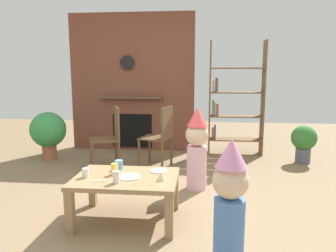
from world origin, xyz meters
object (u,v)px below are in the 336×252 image
birthday_cake_slice (162,176)px  child_in_pink (197,147)px  paper_cup_far_left (119,165)px  dining_chair_left (111,134)px  coffee_table (126,184)px  paper_cup_near_right (115,169)px  paper_plate_front (129,177)px  paper_cup_center (116,177)px  bookshelf (233,102)px  paper_cup_near_left (86,173)px  potted_plant_tall (304,141)px  dining_chair_middle (161,133)px  potted_plant_short (48,131)px  paper_plate_rear (159,171)px  child_with_cone_hat (230,199)px

birthday_cake_slice → child_in_pink: size_ratio=0.10×
paper_cup_far_left → dining_chair_left: 1.45m
coffee_table → paper_cup_near_right: bearing=158.9°
coffee_table → child_in_pink: (0.64, 0.90, 0.16)m
paper_cup_near_right → dining_chair_left: size_ratio=0.12×
paper_plate_front → paper_cup_center: bearing=-117.6°
bookshelf → coffee_table: bookshelf is taller
paper_cup_near_left → child_in_pink: (1.00, 0.96, 0.05)m
paper_cup_near_left → potted_plant_tall: (2.63, 2.25, -0.12)m
birthday_cake_slice → dining_chair_middle: dining_chair_middle is taller
paper_cup_center → bookshelf: bearing=66.1°
dining_chair_left → dining_chair_middle: (0.71, 0.12, 0.00)m
potted_plant_short → birthday_cake_slice: bearing=-45.0°
paper_cup_center → potted_plant_short: (-1.68, 2.17, -0.02)m
dining_chair_left → potted_plant_short: dining_chair_left is taller
paper_plate_rear → birthday_cake_slice: birthday_cake_slice is taller
paper_plate_front → potted_plant_short: size_ratio=0.28×
bookshelf → dining_chair_middle: size_ratio=2.11×
bookshelf → paper_cup_center: size_ratio=17.49×
dining_chair_left → potted_plant_short: (-1.13, 0.40, -0.05)m
paper_plate_rear → child_with_cone_hat: size_ratio=0.18×
child_with_cone_hat → potted_plant_tall: child_with_cone_hat is taller
bookshelf → paper_plate_front: (-1.18, -2.69, -0.45)m
dining_chair_middle → bookshelf: bearing=-123.4°
paper_cup_far_left → paper_plate_front: bearing=-56.3°
dining_chair_left → child_with_cone_hat: bearing=102.4°
paper_cup_near_left → paper_cup_center: bearing=-21.3°
potted_plant_tall → coffee_table: bearing=-136.0°
potted_plant_tall → bookshelf: bearing=155.6°
dining_chair_middle → dining_chair_left: bearing=25.7°
birthday_cake_slice → dining_chair_middle: bearing=97.1°
bookshelf → paper_cup_center: 3.14m
potted_plant_short → dining_chair_middle: bearing=-8.5°
paper_cup_near_left → child_in_pink: 1.39m
paper_cup_center → dining_chair_left: (-0.55, 1.77, 0.03)m
coffee_table → paper_plate_front: 0.09m
paper_cup_center → paper_plate_front: 0.18m
child_in_pink → dining_chair_middle: 0.96m
paper_cup_near_right → dining_chair_left: 1.61m
paper_cup_far_left → dining_chair_middle: size_ratio=0.10×
potted_plant_short → child_with_cone_hat: bearing=-44.7°
child_in_pink → paper_cup_near_left: bearing=-10.8°
child_with_cone_hat → paper_cup_near_left: bearing=10.7°
coffee_table → paper_cup_near_right: paper_cup_near_right is taller
paper_plate_rear → child_with_cone_hat: 1.00m
paper_plate_front → dining_chair_middle: (0.08, 1.74, 0.08)m
dining_chair_middle → paper_plate_rear: bearing=111.8°
paper_plate_rear → coffee_table: bearing=-147.5°
paper_plate_front → dining_chair_middle: 1.74m
child_with_cone_hat → potted_plant_short: 3.68m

